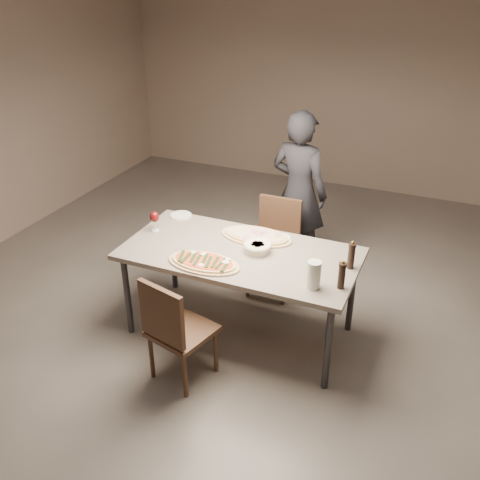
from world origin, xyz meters
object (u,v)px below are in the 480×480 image
at_px(chair_near, 174,327).
at_px(chair_far, 276,241).
at_px(pepper_mill_left, 342,275).
at_px(dining_table, 240,258).
at_px(zucchini_pizza, 204,262).
at_px(ham_pizza, 256,236).
at_px(bread_basket, 258,247).
at_px(diner, 299,192).
at_px(carafe, 314,275).

distance_m(chair_near, chair_far, 1.48).
bearing_deg(pepper_mill_left, dining_table, 166.72).
height_order(zucchini_pizza, pepper_mill_left, pepper_mill_left).
bearing_deg(ham_pizza, dining_table, -107.64).
bearing_deg(bread_basket, chair_far, 97.82).
relative_size(dining_table, bread_basket, 8.46).
xyz_separation_m(dining_table, diner, (0.08, 1.21, 0.09)).
bearing_deg(bread_basket, chair_near, -112.50).
bearing_deg(carafe, ham_pizza, 139.84).
xyz_separation_m(pepper_mill_left, chair_far, (-0.80, 0.94, -0.37)).
xyz_separation_m(zucchini_pizza, ham_pizza, (0.20, 0.54, -0.00)).
distance_m(dining_table, chair_near, 0.78).
relative_size(pepper_mill_left, diner, 0.14).
bearing_deg(bread_basket, zucchini_pizza, -132.01).
bearing_deg(zucchini_pizza, chair_near, -91.65).
relative_size(chair_near, chair_far, 0.98).
bearing_deg(chair_far, carafe, 121.14).
distance_m(ham_pizza, chair_far, 0.56).
distance_m(carafe, diner, 1.59).
bearing_deg(diner, zucchini_pizza, 92.64).
distance_m(zucchini_pizza, chair_near, 0.53).
bearing_deg(chair_far, ham_pizza, 89.39).
xyz_separation_m(dining_table, ham_pizza, (0.03, 0.26, 0.07)).
bearing_deg(ham_pizza, chair_near, -113.83).
bearing_deg(chair_near, diner, 96.36).
relative_size(bread_basket, chair_near, 0.25).
distance_m(dining_table, zucchini_pizza, 0.33).
relative_size(carafe, chair_far, 0.23).
height_order(dining_table, ham_pizza, ham_pizza).
bearing_deg(chair_near, bread_basket, 81.97).
distance_m(zucchini_pizza, diner, 1.51).
xyz_separation_m(dining_table, zucchini_pizza, (-0.17, -0.28, 0.07)).
height_order(bread_basket, carafe, carafe).
bearing_deg(chair_near, zucchini_pizza, 101.31).
bearing_deg(chair_near, dining_table, 89.60).
xyz_separation_m(pepper_mill_left, carafe, (-0.17, -0.07, -0.00)).
bearing_deg(chair_far, pepper_mill_left, 129.74).
height_order(zucchini_pizza, carafe, carafe).
bearing_deg(ham_pizza, chair_far, 78.84).
bearing_deg(dining_table, chair_far, 87.70).
xyz_separation_m(carafe, chair_far, (-0.63, 1.01, -0.37)).
distance_m(dining_table, carafe, 0.72).
bearing_deg(chair_near, carafe, 42.74).
bearing_deg(diner, carafe, 123.33).
bearing_deg(zucchini_pizza, carafe, 2.50).
height_order(dining_table, bread_basket, bread_basket).
xyz_separation_m(pepper_mill_left, chair_near, (-1.02, -0.52, -0.37)).
relative_size(ham_pizza, diner, 0.38).
xyz_separation_m(ham_pizza, pepper_mill_left, (0.80, -0.46, 0.09)).
distance_m(dining_table, chair_far, 0.78).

